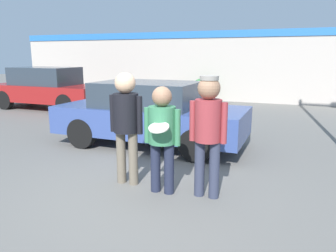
{
  "coord_description": "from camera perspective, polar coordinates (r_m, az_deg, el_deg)",
  "views": [
    {
      "loc": [
        2.09,
        -4.37,
        2.05
      ],
      "look_at": [
        0.28,
        0.16,
        0.98
      ],
      "focal_mm": 35.0,
      "sensor_mm": 36.0,
      "label": 1
    }
  ],
  "objects": [
    {
      "name": "storefront_building",
      "position": [
        14.81,
        13.92,
        10.11
      ],
      "size": [
        24.0,
        0.22,
        3.09
      ],
      "color": "#B2A89E",
      "rests_on": "ground"
    },
    {
      "name": "person_left",
      "position": [
        5.16,
        -7.31,
        1.47
      ],
      "size": [
        0.56,
        0.39,
        1.79
      ],
      "color": "#665B4C",
      "rests_on": "ground"
    },
    {
      "name": "shrub",
      "position": [
        14.57,
        6.0,
        6.23
      ],
      "size": [
        1.05,
        1.05,
        1.05
      ],
      "color": "#387A3D",
      "rests_on": "ground"
    },
    {
      "name": "person_right",
      "position": [
        4.65,
        6.98,
        0.18
      ],
      "size": [
        0.55,
        0.38,
        1.77
      ],
      "color": "#2D3347",
      "rests_on": "ground"
    },
    {
      "name": "parked_car_near",
      "position": [
        7.47,
        -3.17,
        2.18
      ],
      "size": [
        4.28,
        1.81,
        1.45
      ],
      "color": "#334784",
      "rests_on": "ground"
    },
    {
      "name": "parked_car_far",
      "position": [
        13.52,
        -20.24,
        6.22
      ],
      "size": [
        4.59,
        1.79,
        1.58
      ],
      "color": "maroon",
      "rests_on": "ground"
    },
    {
      "name": "ground_plane",
      "position": [
        5.26,
        -3.5,
        -10.61
      ],
      "size": [
        56.0,
        56.0,
        0.0
      ],
      "primitive_type": "plane",
      "color": "#66635E"
    },
    {
      "name": "person_middle_with_frisbee",
      "position": [
        4.79,
        -1.04,
        -0.79
      ],
      "size": [
        0.57,
        0.62,
        1.61
      ],
      "color": "#1E2338",
      "rests_on": "ground"
    }
  ]
}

